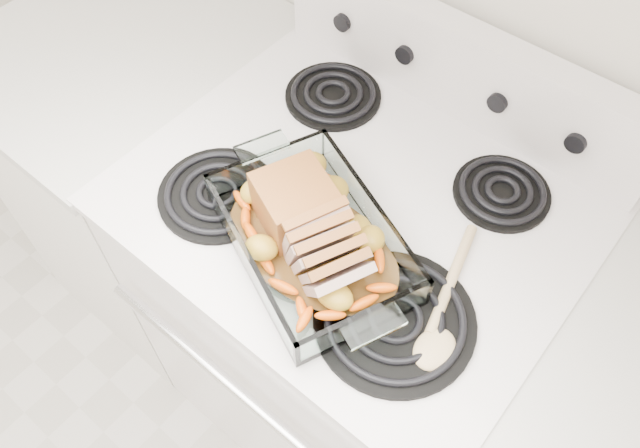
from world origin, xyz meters
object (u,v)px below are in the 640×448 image
Objects in this scene: baking_dish at (312,242)px; counter_left at (160,177)px; electric_range at (350,313)px; pork_roast at (301,223)px.

counter_left is at bearing -169.01° from baking_dish.
baking_dish is (0.01, -0.14, 0.48)m from electric_range.
electric_range reaches higher than pork_roast.
counter_left is 3.95× the size of pork_roast.
baking_dish is 0.04m from pork_roast.
pork_roast reaches higher than counter_left.
electric_range reaches higher than counter_left.
pork_roast is at bearing -94.55° from electric_range.
baking_dish is at bearing -11.94° from counter_left.
pork_roast reaches higher than baking_dish.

